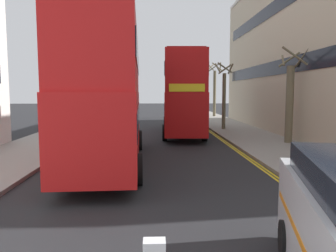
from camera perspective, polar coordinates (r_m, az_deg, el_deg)
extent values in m
cube|color=gray|center=(18.50, 18.28, -3.68)|extent=(4.00, 80.00, 0.14)
cube|color=gray|center=(18.51, -22.93, -3.85)|extent=(4.00, 80.00, 0.14)
cube|color=yellow|center=(15.99, 13.72, -5.26)|extent=(0.10, 56.00, 0.01)
cube|color=yellow|center=(15.94, 13.16, -5.28)|extent=(0.10, 56.00, 0.01)
cube|color=red|center=(14.12, -10.21, 0.49)|extent=(2.94, 10.89, 2.60)
cube|color=red|center=(14.12, -10.40, 10.85)|extent=(2.88, 10.68, 2.50)
cube|color=black|center=(14.10, -10.23, 1.70)|extent=(2.95, 10.46, 0.84)
cube|color=black|center=(14.13, -10.41, 11.25)|extent=(2.93, 10.25, 0.80)
cube|color=yellow|center=(19.42, -8.77, 6.52)|extent=(2.00, 0.14, 0.44)
cube|color=maroon|center=(14.29, -10.50, 16.05)|extent=(2.65, 9.80, 0.10)
cylinder|color=black|center=(17.72, -13.13, -2.48)|extent=(0.34, 1.05, 1.04)
cylinder|color=black|center=(17.52, -5.01, -2.44)|extent=(0.34, 1.05, 1.04)
cylinder|color=black|center=(11.25, -18.16, -7.38)|extent=(0.34, 1.05, 1.04)
cylinder|color=black|center=(10.94, -5.21, -7.48)|extent=(0.34, 1.05, 1.04)
cube|color=#B20F0F|center=(23.87, 2.53, 2.72)|extent=(2.94, 10.89, 2.60)
cube|color=#B20F0F|center=(23.87, 2.56, 8.85)|extent=(2.88, 10.68, 2.50)
cube|color=black|center=(23.86, 2.53, 3.44)|extent=(2.95, 10.46, 0.84)
cube|color=black|center=(23.88, 2.56, 9.09)|extent=(2.94, 10.25, 0.80)
cube|color=yellow|center=(18.47, 3.28, 6.62)|extent=(2.00, 0.14, 0.44)
cube|color=maroon|center=(23.98, 2.57, 11.95)|extent=(2.65, 9.80, 0.10)
cylinder|color=black|center=(20.75, 6.37, -1.16)|extent=(0.34, 1.05, 1.04)
cylinder|color=black|center=(20.62, -0.55, -1.17)|extent=(0.34, 1.05, 1.04)
cylinder|color=black|center=(27.38, 4.83, 0.54)|extent=(0.34, 1.05, 1.04)
cylinder|color=black|center=(27.28, -0.41, 0.54)|extent=(0.34, 1.05, 1.04)
cylinder|color=black|center=(6.79, 19.75, -17.89)|extent=(0.38, 0.71, 0.68)
cylinder|color=#6B6047|center=(20.19, 20.25, 3.50)|extent=(0.43, 0.43, 4.40)
cylinder|color=#6B6047|center=(20.66, 22.32, 11.01)|extent=(0.34, 1.53, 1.12)
cylinder|color=#6B6047|center=(20.82, 20.20, 10.72)|extent=(1.19, 0.35, 0.88)
cylinder|color=#6B6047|center=(20.19, 19.27, 10.64)|extent=(0.34, 0.92, 0.70)
cylinder|color=#6B6047|center=(19.61, 21.08, 11.26)|extent=(1.43, 0.29, 1.05)
cylinder|color=#6B6047|center=(40.74, 8.04, 5.58)|extent=(0.34, 0.34, 5.51)
cylinder|color=#6B6047|center=(40.89, 9.03, 10.06)|extent=(0.30, 1.35, 0.99)
cylinder|color=#6B6047|center=(41.59, 8.08, 10.08)|extent=(1.51, 0.35, 1.11)
cylinder|color=#6B6047|center=(41.25, 7.39, 10.04)|extent=(1.07, 0.97, 0.98)
cylinder|color=#6B6047|center=(40.47, 7.31, 10.16)|extent=(0.70, 1.33, 1.03)
cylinder|color=#6B6047|center=(40.27, 8.48, 10.13)|extent=(1.32, 0.43, 0.98)
cylinder|color=#6B6047|center=(26.51, 9.64, 4.23)|extent=(0.28, 0.28, 4.39)
cylinder|color=#6B6047|center=(26.73, 10.76, 9.68)|extent=(0.25, 1.05, 0.78)
cylinder|color=#6B6047|center=(27.07, 9.79, 9.66)|extent=(1.06, 0.39, 0.79)
cylinder|color=#6B6047|center=(26.36, 8.61, 9.85)|extent=(0.32, 1.16, 0.86)
cylinder|color=#6B6047|center=(26.01, 9.80, 9.90)|extent=(1.17, 0.30, 0.86)
cube|color=black|center=(25.69, 18.01, 18.97)|extent=(0.04, 24.64, 1.00)
cube|color=black|center=(25.05, 17.70, 9.48)|extent=(0.04, 24.64, 1.00)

